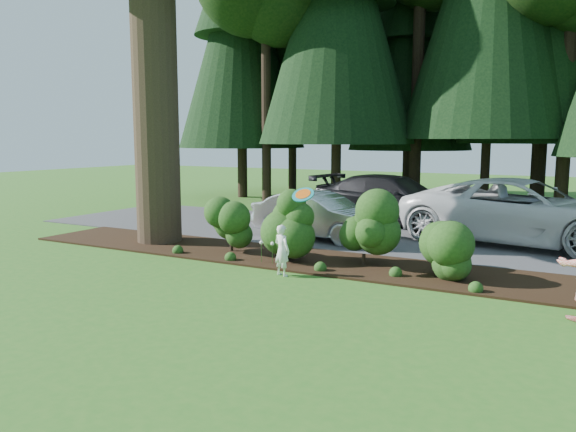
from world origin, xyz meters
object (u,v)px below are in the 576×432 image
object	(u,v)px
car_dark_suv	(393,200)
child	(282,250)
car_silver_wagon	(319,216)
car_white_suv	(523,212)
frisbee	(303,195)

from	to	relation	value
car_dark_suv	child	world-z (taller)	car_dark_suv
car_silver_wagon	car_white_suv	xyz separation A→B (m)	(5.31, 1.91, 0.23)
car_dark_suv	frisbee	xyz separation A→B (m)	(0.52, -7.74, 0.87)
car_dark_suv	frisbee	size ratio (longest dim) A/B	11.68
car_dark_suv	child	bearing A→B (deg)	-170.95
car_silver_wagon	frisbee	size ratio (longest dim) A/B	8.38
car_white_suv	frisbee	world-z (taller)	frisbee
car_white_suv	car_dark_suv	xyz separation A→B (m)	(-4.32, 1.87, -0.07)
car_silver_wagon	car_white_suv	bearing A→B (deg)	-60.95
car_white_suv	car_dark_suv	size ratio (longest dim) A/B	1.14
frisbee	car_white_suv	bearing A→B (deg)	57.06
car_silver_wagon	child	bearing A→B (deg)	-155.23
child	frisbee	bearing A→B (deg)	-110.08
car_dark_suv	child	distance (m)	8.14
car_white_suv	car_dark_suv	bearing A→B (deg)	76.95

